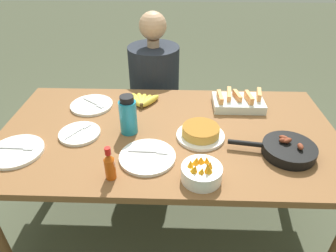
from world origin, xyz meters
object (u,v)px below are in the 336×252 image
skillet (288,149)px  fruit_bowl_mango (201,172)px  empty_plate_mid_edge (80,133)px  empty_plate_far_right (147,157)px  empty_plate_far_left (92,105)px  melon_tray (238,102)px  banana_bunch (142,100)px  empty_plate_near_front (16,151)px  person_figure (155,105)px  water_bottle (128,116)px  hot_sauce_bottle (110,165)px  frittata_plate_center (201,133)px

skillet → fruit_bowl_mango: 0.45m
skillet → fruit_bowl_mango: (-0.41, -0.18, 0.01)m
empty_plate_mid_edge → empty_plate_far_right: bearing=-25.6°
empty_plate_far_left → empty_plate_far_right: 0.60m
skillet → fruit_bowl_mango: bearing=32.3°
melon_tray → empty_plate_far_right: bearing=-134.9°
empty_plate_far_left → empty_plate_mid_edge: 0.29m
banana_bunch → empty_plate_mid_edge: (-0.28, -0.34, -0.01)m
empty_plate_near_front → empty_plate_mid_edge: bearing=30.9°
empty_plate_far_right → person_figure: (-0.04, 0.95, -0.27)m
melon_tray → fruit_bowl_mango: size_ratio=1.71×
empty_plate_near_front → water_bottle: 0.55m
fruit_bowl_mango → hot_sauce_bottle: 0.38m
empty_plate_far_left → person_figure: (0.34, 0.48, -0.27)m
empty_plate_near_front → empty_plate_mid_edge: (0.26, 0.16, 0.00)m
empty_plate_near_front → empty_plate_far_left: (0.25, 0.45, 0.00)m
frittata_plate_center → water_bottle: 0.38m
person_figure → empty_plate_near_front: bearing=-122.2°
empty_plate_mid_edge → hot_sauce_bottle: 0.39m
hot_sauce_bottle → skillet: bearing=13.1°
empty_plate_far_right → person_figure: size_ratio=0.22×
empty_plate_mid_edge → fruit_bowl_mango: bearing=-26.8°
skillet → empty_plate_far_right: 0.65m
melon_tray → empty_plate_far_right: 0.70m
melon_tray → skillet: (0.16, -0.44, -0.00)m
skillet → empty_plate_far_left: size_ratio=1.63×
frittata_plate_center → empty_plate_mid_edge: frittata_plate_center is taller
frittata_plate_center → person_figure: person_figure is taller
empty_plate_mid_edge → melon_tray: bearing=20.4°
melon_tray → empty_plate_far_right: (-0.49, -0.49, -0.02)m
empty_plate_near_front → hot_sauce_bottle: size_ratio=1.61×
water_bottle → hot_sauce_bottle: bearing=-94.8°
water_bottle → empty_plate_far_left: bearing=135.6°
empty_plate_near_front → empty_plate_far_right: same height
melon_tray → banana_bunch: bearing=177.9°
empty_plate_mid_edge → fruit_bowl_mango: fruit_bowl_mango is taller
empty_plate_mid_edge → hot_sauce_bottle: bearing=-54.2°
banana_bunch → frittata_plate_center: bearing=-45.3°
skillet → empty_plate_mid_edge: size_ratio=1.91×
fruit_bowl_mango → water_bottle: bearing=135.9°
frittata_plate_center → empty_plate_far_left: bearing=155.0°
empty_plate_far_right → empty_plate_mid_edge: 0.40m
banana_bunch → hot_sauce_bottle: 0.65m
empty_plate_far_right → fruit_bowl_mango: size_ratio=1.52×
skillet → empty_plate_mid_edge: 1.02m
melon_tray → frittata_plate_center: (-0.24, -0.32, -0.00)m
banana_bunch → melon_tray: bearing=-2.1°
empty_plate_mid_edge → hot_sauce_bottle: (0.22, -0.31, 0.06)m
empty_plate_far_left → empty_plate_far_right: (0.38, -0.47, -0.00)m
skillet → water_bottle: bearing=-3.3°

